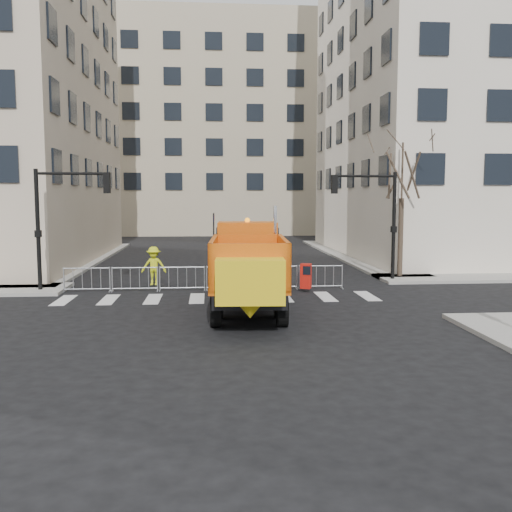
{
  "coord_description": "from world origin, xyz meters",
  "views": [
    {
      "loc": [
        -0.54,
        -17.93,
        4.2
      ],
      "look_at": [
        1.11,
        2.5,
        2.06
      ],
      "focal_mm": 40.0,
      "sensor_mm": 36.0,
      "label": 1
    }
  ],
  "objects": [
    {
      "name": "ground",
      "position": [
        0.0,
        0.0,
        0.0
      ],
      "size": [
        120.0,
        120.0,
        0.0
      ],
      "primitive_type": "plane",
      "color": "black",
      "rests_on": "ground"
    },
    {
      "name": "traffic_light_right",
      "position": [
        8.5,
        9.5,
        2.7
      ],
      "size": [
        0.18,
        0.18,
        5.4
      ],
      "primitive_type": "cylinder",
      "color": "black",
      "rests_on": "ground"
    },
    {
      "name": "traffic_light_left",
      "position": [
        -8.0,
        7.5,
        2.7
      ],
      "size": [
        0.18,
        0.18,
        5.4
      ],
      "primitive_type": "cylinder",
      "color": "black",
      "rests_on": "ground"
    },
    {
      "name": "cop_a",
      "position": [
        2.02,
        7.0,
        0.93
      ],
      "size": [
        0.7,
        0.48,
        1.85
      ],
      "primitive_type": "imported",
      "rotation": [
        0.0,
        0.0,
        3.08
      ],
      "color": "black",
      "rests_on": "ground"
    },
    {
      "name": "worker",
      "position": [
        -3.13,
        8.39,
        1.03
      ],
      "size": [
        1.2,
        0.75,
        1.77
      ],
      "primitive_type": "imported",
      "rotation": [
        0.0,
        0.0,
        -0.09
      ],
      "color": "#CDD619",
      "rests_on": "sidewalk_back"
    },
    {
      "name": "building_far",
      "position": [
        0.0,
        52.0,
        12.0
      ],
      "size": [
        30.0,
        18.0,
        24.0
      ],
      "primitive_type": "cube",
      "color": "#B5A88A",
      "rests_on": "ground"
    },
    {
      "name": "newspaper_box",
      "position": [
        3.68,
        6.83,
        0.7
      ],
      "size": [
        0.56,
        0.53,
        1.1
      ],
      "primitive_type": "cube",
      "rotation": [
        0.0,
        0.0,
        -0.36
      ],
      "color": "red",
      "rests_on": "sidewalk_back"
    },
    {
      "name": "cop_c",
      "position": [
        1.18,
        7.0,
        0.84
      ],
      "size": [
        0.83,
        1.06,
        1.68
      ],
      "primitive_type": "imported",
      "rotation": [
        0.0,
        0.0,
        4.21
      ],
      "color": "black",
      "rests_on": "ground"
    },
    {
      "name": "cop_b",
      "position": [
        2.13,
        7.0,
        0.92
      ],
      "size": [
        1.1,
        0.99,
        1.84
      ],
      "primitive_type": "imported",
      "rotation": [
        0.0,
        0.0,
        2.74
      ],
      "color": "black",
      "rests_on": "ground"
    },
    {
      "name": "building_right",
      "position": [
        20.0,
        22.0,
        16.0
      ],
      "size": [
        22.0,
        22.0,
        32.0
      ],
      "primitive_type": "cube",
      "color": "beige",
      "rests_on": "ground"
    },
    {
      "name": "street_tree",
      "position": [
        9.2,
        10.5,
        3.75
      ],
      "size": [
        3.0,
        3.0,
        7.5
      ],
      "primitive_type": null,
      "color": "#382B21",
      "rests_on": "ground"
    },
    {
      "name": "crowd_barriers",
      "position": [
        -0.75,
        7.6,
        0.55
      ],
      "size": [
        12.6,
        0.6,
        1.1
      ],
      "primitive_type": null,
      "color": "#9EA0A5",
      "rests_on": "ground"
    },
    {
      "name": "sidewalk_back",
      "position": [
        0.0,
        8.5,
        0.07
      ],
      "size": [
        64.0,
        5.0,
        0.15
      ],
      "primitive_type": "cube",
      "color": "gray",
      "rests_on": "ground"
    },
    {
      "name": "plow_truck",
      "position": [
        0.83,
        2.57,
        1.71
      ],
      "size": [
        3.36,
        10.05,
        3.85
      ],
      "rotation": [
        0.0,
        0.0,
        1.52
      ],
      "color": "black",
      "rests_on": "ground"
    }
  ]
}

